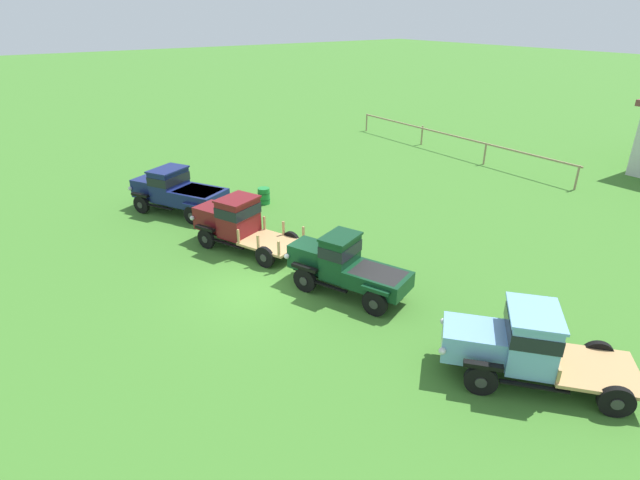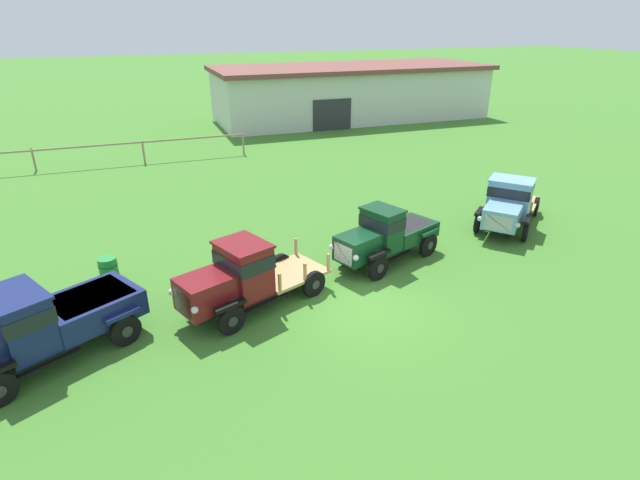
% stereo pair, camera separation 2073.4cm
% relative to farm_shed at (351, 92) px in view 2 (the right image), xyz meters
% --- Properties ---
extents(ground_plane, '(240.00, 240.00, 0.00)m').
position_rel_farm_shed_xyz_m(ground_plane, '(-12.30, -29.16, -2.25)').
color(ground_plane, '#3D7528').
extents(farm_shed, '(23.64, 9.32, 4.47)m').
position_rel_farm_shed_xyz_m(farm_shed, '(0.00, 0.00, 0.00)').
color(farm_shed, silver).
rests_on(farm_shed, ground).
extents(paddock_fence, '(18.30, 0.59, 1.39)m').
position_rel_farm_shed_xyz_m(paddock_fence, '(-20.83, -9.28, -1.18)').
color(paddock_fence, '#997F60').
rests_on(paddock_fence, ground).
extents(vintage_truck_foreground_near, '(5.17, 3.89, 2.14)m').
position_rel_farm_shed_xyz_m(vintage_truck_foreground_near, '(-21.32, -28.72, -1.16)').
color(vintage_truck_foreground_near, black).
rests_on(vintage_truck_foreground_near, ground).
extents(vintage_truck_second_in_line, '(5.18, 3.34, 2.19)m').
position_rel_farm_shed_xyz_m(vintage_truck_second_in_line, '(-16.03, -28.16, -1.10)').
color(vintage_truck_second_in_line, black).
rests_on(vintage_truck_second_in_line, ground).
extents(vintage_truck_midrow_center, '(4.70, 3.01, 2.13)m').
position_rel_farm_shed_xyz_m(vintage_truck_midrow_center, '(-10.40, -26.72, -1.19)').
color(vintage_truck_midrow_center, black).
rests_on(vintage_truck_midrow_center, ground).
extents(vintage_truck_far_side, '(4.97, 4.63, 2.13)m').
position_rel_farm_shed_xyz_m(vintage_truck_far_side, '(-4.10, -25.68, -1.13)').
color(vintage_truck_far_side, black).
rests_on(vintage_truck_far_side, ground).
extents(oil_drum_beside_row, '(0.64, 0.64, 0.84)m').
position_rel_farm_shed_xyz_m(oil_drum_beside_row, '(-19.82, -24.70, -1.83)').
color(oil_drum_beside_row, '#1E7F33').
rests_on(oil_drum_beside_row, ground).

